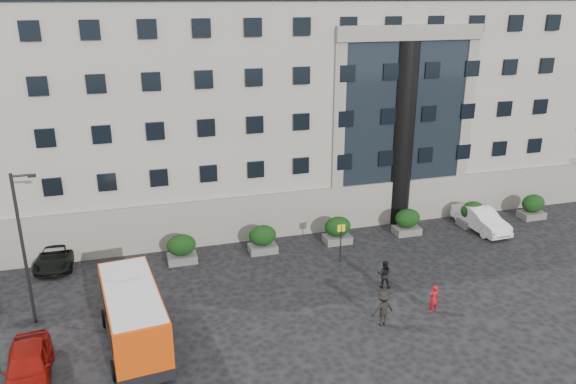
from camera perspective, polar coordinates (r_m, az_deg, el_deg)
The scene contains 19 objects.
ground at distance 29.95m, azimuth -1.13°, elevation -12.54°, with size 120.00×120.00×0.00m, color black.
civic_building at distance 48.71m, azimuth -1.29°, elevation 11.31°, with size 44.00×24.00×18.00m, color gray.
entrance_column at distance 40.61m, azimuth 11.42°, elevation 5.71°, with size 1.80×1.80×13.00m, color black.
hedge_a at distance 35.70m, azimuth -10.75°, elevation -5.66°, with size 1.80×1.26×1.84m.
hedge_b at distance 36.46m, azimuth -2.59°, elevation -4.77°, with size 1.80×1.26×1.84m.
hedge_c at distance 37.93m, azimuth 5.07°, elevation -3.84°, with size 1.80×1.26×1.84m.
hedge_d at distance 40.02m, azimuth 12.03°, elevation -2.94°, with size 1.80×1.26×1.84m.
hedge_e at distance 42.65m, azimuth 18.20°, elevation -2.10°, with size 1.80×1.26×1.84m.
hedge_f at distance 45.71m, azimuth 23.60°, elevation -1.34°, with size 1.80×1.26×1.84m.
street_lamp at distance 30.29m, azimuth -25.25°, elevation -4.83°, with size 1.16×0.18×8.00m.
bus_stop_sign at distance 34.92m, azimuth 5.40°, elevation -4.53°, with size 0.50×0.08×2.52m.
minibus at distance 27.95m, azimuth -15.44°, elevation -11.96°, with size 3.22×7.26×2.94m.
red_truck at distance 42.19m, azimuth -25.64°, elevation -2.28°, with size 3.77×6.34×3.20m.
parked_car_a at distance 27.57m, azimuth -24.87°, elevation -15.73°, with size 1.87×4.64×1.58m, color maroon.
parked_car_d at distance 37.71m, azimuth -22.48°, elevation -5.95°, with size 2.15×4.66×1.30m, color black.
white_taxi at distance 42.19m, azimuth 19.01°, elevation -2.59°, with size 1.72×4.93×1.62m, color white.
pedestrian_a at distance 30.87m, azimuth 14.58°, elevation -10.47°, with size 0.58×0.38×1.59m, color #A81017.
pedestrian_b at distance 32.71m, azimuth 9.74°, elevation -8.22°, with size 0.81×0.63×1.67m, color black.
pedestrian_c at distance 29.20m, azimuth 9.61°, elevation -11.58°, with size 1.22×0.70×1.89m, color black.
Camera 1 is at (-6.67, -24.54, 15.83)m, focal length 35.00 mm.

